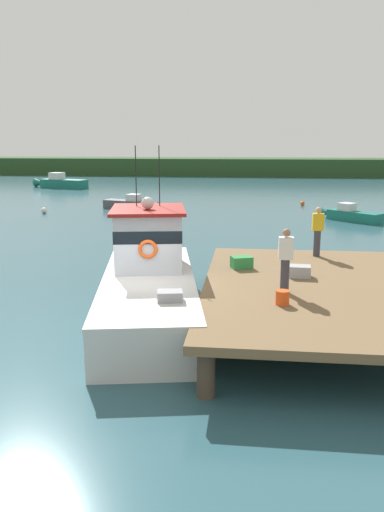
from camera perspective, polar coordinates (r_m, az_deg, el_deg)
The scene contains 14 objects.
ground_plane at distance 14.61m, azimuth -5.73°, elevation -7.18°, with size 200.00×200.00×0.00m, color #2D5660.
dock at distance 14.08m, azimuth 13.68°, elevation -3.66°, with size 6.00×9.00×1.20m.
main_fishing_boat at distance 15.02m, azimuth -4.80°, elevation -2.56°, with size 3.93×9.97×4.80m.
crate_single_far at distance 15.49m, azimuth 5.51°, elevation -0.70°, with size 0.60×0.44×0.35m, color #2D8442.
crate_stack_near_edge at distance 14.74m, azimuth 11.82°, elevation -1.67°, with size 0.60×0.44×0.32m, color #9E9EA3.
bait_bucket at distance 12.21m, azimuth 9.98°, elevation -4.55°, with size 0.32×0.32×0.34m, color #E04C19.
deckhand_by_the_boat at distance 13.01m, azimuth 10.30°, elevation -0.36°, with size 0.36×0.22×1.63m.
deckhand_further_back at distance 17.38m, azimuth 13.73°, elevation 2.76°, with size 0.36×0.22×1.63m.
moored_boat_near_channel at distance 56.55m, azimuth -14.35°, elevation 7.87°, with size 6.36×3.02×1.59m.
moored_boat_far_right at distance 33.83m, azimuth 17.12°, elevation 4.38°, with size 3.68×3.61×1.09m.
moored_boat_far_left at distance 38.20m, azimuth -6.84°, elevation 5.75°, with size 4.37×2.17×1.10m.
mooring_buoy_inshore at distance 40.96m, azimuth 12.14°, elevation 5.74°, with size 0.34×0.34×0.34m, color #EA5B19.
mooring_buoy_channel_marker at distance 37.07m, azimuth -16.06°, elevation 4.86°, with size 0.41×0.41×0.41m, color silver.
far_shoreline at distance 75.56m, azimuth 4.30°, elevation 9.84°, with size 120.00×8.00×2.40m, color #284723.
Camera 1 is at (2.98, -13.41, 4.96)m, focal length 36.14 mm.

